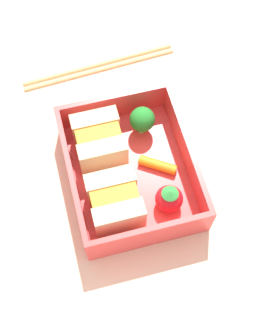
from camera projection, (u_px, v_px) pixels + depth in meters
The scene contains 9 objects.
ground_plane at pixel (130, 181), 57.48cm from camera, with size 120.00×120.00×2.00cm, color #E1AF98.
bento_tray at pixel (130, 176), 56.03cm from camera, with size 17.47×14.21×1.20cm, color #E23E3D.
bento_rim at pixel (130, 166), 53.64cm from camera, with size 17.47×14.21×4.11cm.
sandwich_left at pixel (115, 202), 51.50cm from camera, with size 6.06×5.58×4.55cm.
sandwich_center_left at pixel (99, 141), 54.77cm from camera, with size 6.06×5.58×4.55cm.
strawberry_far_left at pixel (169, 199), 52.27cm from camera, with size 3.17×3.17×3.77cm.
carrot_stick_far_left at pixel (158, 166), 55.25cm from camera, with size 1.17×1.17×4.54cm, color orange.
broccoli_floret at pixel (142, 120), 55.97cm from camera, with size 3.06×3.06×3.97cm.
chopstick_pair at pixel (96, 67), 63.31cm from camera, with size 3.00×20.98×0.70cm.
Camera 1 is at (-22.58, 5.84, 51.56)cm, focal length 50.00 mm.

